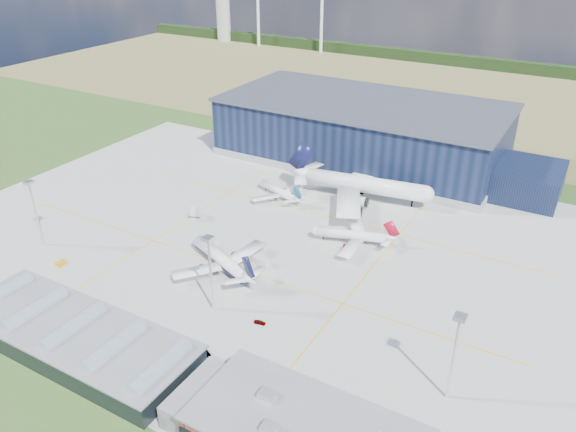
% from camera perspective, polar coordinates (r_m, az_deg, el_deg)
% --- Properties ---
extents(ground, '(600.00, 600.00, 0.00)m').
position_cam_1_polar(ground, '(183.33, -4.48, -3.55)').
color(ground, '#2E5821').
rests_on(ground, ground).
extents(apron, '(220.00, 160.00, 0.08)m').
position_cam_1_polar(apron, '(190.44, -2.80, -2.20)').
color(apron, '#A8A8A2').
rests_on(apron, ground).
extents(farmland, '(600.00, 220.00, 0.01)m').
position_cam_1_polar(farmland, '(372.04, 15.24, 11.97)').
color(farmland, olive).
rests_on(farmland, ground).
extents(treeline, '(600.00, 8.00, 8.00)m').
position_cam_1_polar(treeline, '(446.96, 18.28, 14.63)').
color(treeline, black).
rests_on(treeline, ground).
extents(horizon_dressing, '(440.20, 18.00, 70.00)m').
position_cam_1_polar(horizon_dressing, '(511.52, -3.94, 20.82)').
color(horizon_dressing, white).
rests_on(horizon_dressing, ground).
extents(hangar, '(145.00, 62.00, 26.10)m').
position_cam_1_polar(hangar, '(253.64, 8.14, 8.26)').
color(hangar, black).
rests_on(hangar, ground).
extents(glass_concourse, '(78.00, 23.00, 8.60)m').
position_cam_1_polar(glass_concourse, '(149.51, -19.93, -11.86)').
color(glass_concourse, black).
rests_on(glass_concourse, ground).
extents(light_mast_west, '(2.60, 2.60, 23.00)m').
position_cam_1_polar(light_mast_west, '(196.45, -24.44, 1.22)').
color(light_mast_west, silver).
rests_on(light_mast_west, ground).
extents(light_mast_center, '(2.60, 2.60, 23.00)m').
position_cam_1_polar(light_mast_center, '(149.74, -7.95, -4.63)').
color(light_mast_center, silver).
rests_on(light_mast_center, ground).
extents(light_mast_east, '(2.60, 2.60, 23.00)m').
position_cam_1_polar(light_mast_east, '(127.21, 16.67, -12.34)').
color(light_mast_east, silver).
rests_on(light_mast_east, ground).
extents(airliner_navy, '(44.46, 44.04, 11.21)m').
position_cam_1_polar(airliner_navy, '(172.38, -6.89, -3.70)').
color(airliner_navy, white).
rests_on(airliner_navy, ground).
extents(airliner_red, '(36.81, 36.38, 9.65)m').
position_cam_1_polar(airliner_red, '(185.94, 6.44, -1.45)').
color(airliner_red, white).
rests_on(airliner_red, ground).
extents(airliner_widebody, '(66.61, 65.53, 19.19)m').
position_cam_1_polar(airliner_widebody, '(214.47, 7.85, 4.01)').
color(airliner_widebody, white).
rests_on(airliner_widebody, ground).
extents(airliner_regional, '(32.95, 32.61, 8.42)m').
position_cam_1_polar(airliner_regional, '(216.26, -0.99, 2.92)').
color(airliner_regional, white).
rests_on(airliner_regional, ground).
extents(gse_tug_b, '(2.15, 3.16, 1.35)m').
position_cam_1_polar(gse_tug_b, '(188.89, -22.04, -4.47)').
color(gse_tug_b, orange).
rests_on(gse_tug_b, ground).
extents(gse_van_a, '(6.13, 3.56, 2.51)m').
position_cam_1_polar(gse_van_a, '(175.30, -2.70, -4.60)').
color(gse_van_a, silver).
rests_on(gse_van_a, ground).
extents(gse_cart_a, '(2.79, 3.45, 1.30)m').
position_cam_1_polar(gse_cart_a, '(186.09, -7.15, -2.95)').
color(gse_cart_a, silver).
rests_on(gse_cart_a, ground).
extents(gse_van_b, '(4.02, 5.05, 2.11)m').
position_cam_1_polar(gse_van_b, '(208.65, 5.77, 0.83)').
color(gse_van_b, silver).
rests_on(gse_van_b, ground).
extents(gse_tug_c, '(3.03, 4.03, 1.58)m').
position_cam_1_polar(gse_tug_c, '(233.07, 2.83, 3.86)').
color(gse_tug_c, orange).
rests_on(gse_tug_c, ground).
extents(gse_cart_b, '(3.46, 3.01, 1.26)m').
position_cam_1_polar(gse_cart_b, '(225.27, 1.10, 2.97)').
color(gse_cart_b, silver).
rests_on(gse_cart_b, ground).
extents(gse_van_c, '(5.28, 3.96, 2.29)m').
position_cam_1_polar(gse_van_c, '(126.90, 9.83, -20.43)').
color(gse_van_c, silver).
rests_on(gse_van_c, ground).
extents(airstair, '(3.10, 5.61, 3.39)m').
position_cam_1_polar(airstair, '(204.26, -9.33, 0.17)').
color(airstair, silver).
rests_on(airstair, ground).
extents(car_a, '(3.43, 1.90, 1.10)m').
position_cam_1_polar(car_a, '(151.82, -2.88, -10.73)').
color(car_a, '#99999E').
rests_on(car_a, ground).
extents(car_b, '(3.97, 2.51, 1.24)m').
position_cam_1_polar(car_b, '(144.07, -8.46, -13.51)').
color(car_b, '#99999E').
rests_on(car_b, ground).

